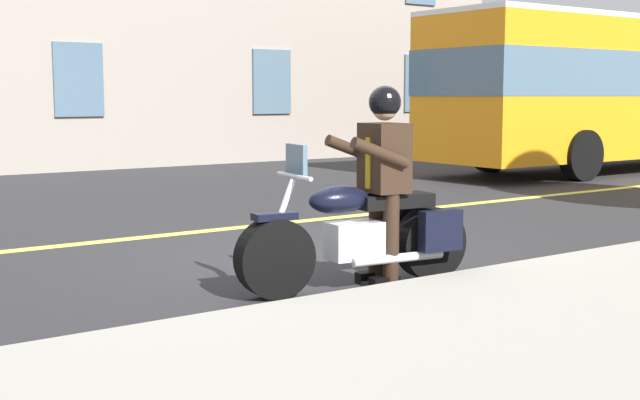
% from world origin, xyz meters
% --- Properties ---
extents(ground_plane, '(80.00, 80.00, 0.00)m').
position_xyz_m(ground_plane, '(0.00, 0.00, 0.00)').
color(ground_plane, '#28282B').
extents(lane_center_stripe, '(60.00, 0.16, 0.01)m').
position_xyz_m(lane_center_stripe, '(0.00, -2.00, 0.01)').
color(lane_center_stripe, '#E5DB4C').
rests_on(lane_center_stripe, ground_plane).
extents(motorcycle_main, '(2.22, 0.77, 1.26)m').
position_xyz_m(motorcycle_main, '(0.37, 1.51, 0.45)').
color(motorcycle_main, black).
rests_on(motorcycle_main, ground_plane).
extents(rider_main, '(0.67, 0.61, 1.74)m').
position_xyz_m(rider_main, '(0.18, 1.53, 1.04)').
color(rider_main, black).
rests_on(rider_main, ground_plane).
extents(bus_near, '(11.05, 2.70, 3.30)m').
position_xyz_m(bus_near, '(-12.01, -4.48, 1.87)').
color(bus_near, orange).
rests_on(bus_near, ground_plane).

